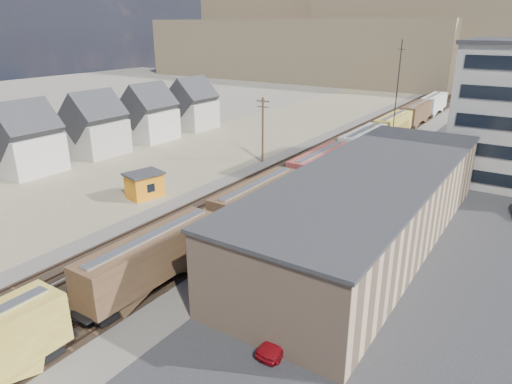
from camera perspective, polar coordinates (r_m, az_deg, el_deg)
The scene contains 14 objects.
ground at distance 38.27m, azimuth -23.90°, elevation -13.60°, with size 300.00×300.00×0.00m, color #6B6356.
ballast_bed at distance 74.39m, azimuth 9.72°, elevation 4.19°, with size 18.00×200.00×0.06m, color #4C4742.
dirt_yard at distance 76.54m, azimuth -7.28°, elevation 4.76°, with size 24.00×180.00×0.03m, color #776C51.
asphalt_lot at distance 54.95m, azimuth 24.32°, elevation -3.22°, with size 26.00×120.00×0.04m, color #232326.
rail_tracks at distance 74.58m, azimuth 9.34°, elevation 4.32°, with size 11.40×200.00×0.24m.
freight_train at distance 67.42m, azimuth 10.90°, elevation 4.89°, with size 3.00×119.74×4.46m.
warehouse at distance 45.96m, azimuth 14.14°, elevation -1.53°, with size 12.40×40.40×7.25m.
utility_pole_north at distance 70.13m, azimuth 0.84°, elevation 7.95°, with size 2.20×0.32×10.00m.
radio_mast at distance 79.74m, azimuth 17.15°, elevation 11.36°, with size 1.20×0.16×18.00m.
townhouse_row at distance 76.22m, azimuth -23.03°, elevation 6.60°, with size 8.15×68.16×10.47m.
hills_north at distance 185.89m, azimuth 25.85°, elevation 16.43°, with size 265.00×80.00×32.00m.
maintenance_shed at distance 57.89m, azimuth -13.77°, elevation 0.90°, with size 4.25×4.99×3.18m.
parked_car_red at distance 31.53m, azimuth 3.03°, elevation -18.03°, with size 1.64×4.07×1.39m, color #A10E18.
parked_car_blue at distance 70.25m, azimuth 29.40°, elevation 1.50°, with size 2.60×5.64×1.57m, color navy.
Camera 1 is at (28.46, -15.70, 20.20)m, focal length 32.00 mm.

